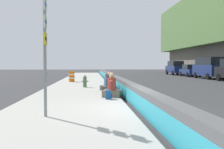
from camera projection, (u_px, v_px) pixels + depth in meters
The scene contains 14 objects.
ground_plane at pixel (142, 112), 8.90m from camera, with size 160.00×160.00×0.00m, color #353538.
sidewalk_strip at pixel (67, 111), 8.68m from camera, with size 80.00×4.40×0.14m, color #A8A59E.
jersey_barrier at pixel (142, 100), 8.89m from camera, with size 76.00×0.45×0.85m.
route_sign_post at pixel (45, 46), 7.41m from camera, with size 0.44×0.09×3.60m.
fire_hydrant at pixel (85, 81), 17.22m from camera, with size 0.26×0.46×0.88m.
seated_person_foreground at pixel (112, 89), 12.08m from camera, with size 0.91×1.00×1.17m.
seated_person_middle at pixel (111, 88), 13.03m from camera, with size 0.75×0.84×1.05m.
seated_person_rear at pixel (110, 85), 14.42m from camera, with size 0.75×0.86×1.14m.
seated_person_far at pixel (107, 85), 15.41m from camera, with size 0.82×0.90×1.04m.
backpack at pixel (108, 95), 11.28m from camera, with size 0.32×0.28×0.40m.
construction_barrel at pixel (72, 76), 22.78m from camera, with size 0.54×0.54×0.95m.
parked_car_midline at pixel (209, 67), 30.06m from camera, with size 5.13×2.17×2.56m.
parked_car_far at pixel (190, 70), 36.05m from camera, with size 4.56×2.08×1.71m.
parked_car_farther at pixel (175, 68), 41.75m from camera, with size 4.80×2.07×2.28m.
Camera 1 is at (-8.73, 1.81, 1.68)m, focal length 40.41 mm.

